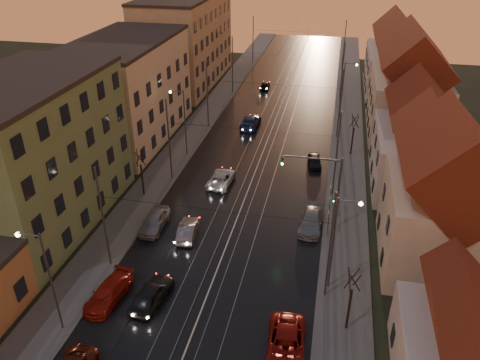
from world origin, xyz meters
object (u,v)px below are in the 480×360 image
Objects in this scene: traffic_light_mast at (327,184)px; parked_right_2 at (315,161)px; street_lamp_1 at (338,235)px; driving_car_4 at (265,85)px; parked_left_2 at (108,293)px; parked_left_3 at (154,221)px; street_lamp_0 at (45,273)px; parked_right_0 at (286,345)px; street_lamp_2 at (182,116)px; driving_car_3 at (250,122)px; driving_car_1 at (188,230)px; street_lamp_3 at (345,85)px; parked_right_1 at (311,221)px; driving_car_0 at (152,294)px; driving_car_2 at (221,178)px.

parked_right_2 is (-1.65, 12.24, -3.98)m from traffic_light_mast.
driving_car_4 is at bearing 105.29° from street_lamp_1.
parked_left_3 is at bearing 98.03° from parked_left_2.
street_lamp_0 is 1.50× the size of parked_right_0.
street_lamp_0 is at bearing -126.31° from parked_right_2.
parked_right_0 is (-2.71, -6.89, -4.15)m from street_lamp_1.
street_lamp_2 is at bearing 90.00° from street_lamp_0.
street_lamp_0 is 1.48× the size of driving_car_3.
street_lamp_1 is at bearing 113.26° from driving_car_3.
driving_car_4 is (-0.03, 42.69, -0.07)m from driving_car_1.
street_lamp_1 is 32.69m from driving_car_3.
street_lamp_3 is 2.21× the size of parked_right_2.
traffic_light_mast is 1.75× the size of driving_car_1.
parked_left_3 is 0.96× the size of parked_right_1.
driving_car_3 is 1.02× the size of parked_right_0.
parked_left_3 is (-3.35, 0.60, 0.10)m from driving_car_1.
street_lamp_2 is at bearing -138.69° from street_lamp_3.
traffic_light_mast reaches higher than parked_right_0.
street_lamp_3 is 16.57m from parked_right_2.
street_lamp_1 is 1.11× the size of traffic_light_mast.
driving_car_0 reaches higher than driving_car_4.
street_lamp_2 reaches higher than parked_right_0.
parked_left_2 is (-3.24, -51.56, 0.07)m from driving_car_4.
driving_car_0 is at bearing -77.57° from street_lamp_2.
parked_left_3 is (-3.32, -42.09, 0.17)m from driving_car_4.
parked_right_1 is at bearing -168.39° from driving_car_1.
driving_car_1 is at bearing 89.85° from driving_car_3.
traffic_light_mast is 12.97m from parked_right_2.
parked_right_1 is at bearing 49.44° from parked_left_2.
driving_car_3 is 1.14× the size of parked_right_1.
street_lamp_1 reaches higher than parked_right_1.
traffic_light_mast reaches higher than driving_car_4.
parked_right_1 is (-2.21, 7.69, -4.19)m from street_lamp_1.
driving_car_1 is at bearing 88.57° from driving_car_4.
street_lamp_2 reaches higher than traffic_light_mast.
street_lamp_2 is at bearing 116.09° from parked_right_0.
parked_right_0 reaches higher than parked_left_2.
street_lamp_2 is 1.95× the size of driving_car_1.
parked_left_3 reaches higher than driving_car_0.
street_lamp_3 is 25.51m from driving_car_2.
traffic_light_mast reaches higher than parked_left_3.
street_lamp_2 is at bearing 144.93° from traffic_light_mast.
driving_car_2 reaches higher than parked_right_2.
driving_car_0 is at bearing 90.07° from driving_car_3.
driving_car_1 is 25.95m from driving_car_3.
driving_car_2 is (6.06, -6.03, -4.22)m from street_lamp_2.
driving_car_0 reaches higher than parked_left_2.
street_lamp_0 and street_lamp_2 have the same top height.
street_lamp_0 is at bearing 82.91° from driving_car_4.
driving_car_1 is at bearing -129.54° from parked_right_2.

